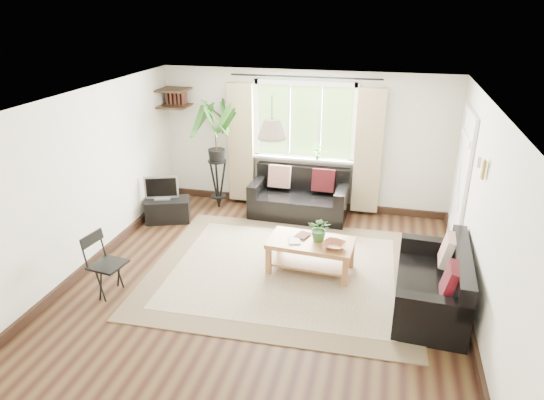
% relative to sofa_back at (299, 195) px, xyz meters
% --- Properties ---
extents(floor, '(5.50, 5.50, 0.00)m').
position_rel_sofa_back_xyz_m(floor, '(-0.01, -2.28, -0.38)').
color(floor, black).
rests_on(floor, ground).
extents(ceiling, '(5.50, 5.50, 0.00)m').
position_rel_sofa_back_xyz_m(ceiling, '(-0.01, -2.28, 2.02)').
color(ceiling, white).
rests_on(ceiling, floor).
extents(wall_back, '(5.00, 0.02, 2.40)m').
position_rel_sofa_back_xyz_m(wall_back, '(-0.01, 0.47, 0.82)').
color(wall_back, white).
rests_on(wall_back, floor).
extents(wall_front, '(5.00, 0.02, 2.40)m').
position_rel_sofa_back_xyz_m(wall_front, '(-0.01, -5.03, 0.82)').
color(wall_front, white).
rests_on(wall_front, floor).
extents(wall_left, '(0.02, 5.50, 2.40)m').
position_rel_sofa_back_xyz_m(wall_left, '(-2.51, -2.28, 0.82)').
color(wall_left, white).
rests_on(wall_left, floor).
extents(wall_right, '(0.02, 5.50, 2.40)m').
position_rel_sofa_back_xyz_m(wall_right, '(2.49, -2.28, 0.82)').
color(wall_right, white).
rests_on(wall_right, floor).
extents(rug, '(3.68, 3.19, 0.02)m').
position_rel_sofa_back_xyz_m(rug, '(0.15, -1.87, -0.37)').
color(rug, beige).
rests_on(rug, floor).
extents(window, '(2.50, 0.16, 2.16)m').
position_rel_sofa_back_xyz_m(window, '(-0.01, 0.43, 1.17)').
color(window, white).
rests_on(window, wall_back).
extents(door, '(0.06, 0.96, 2.06)m').
position_rel_sofa_back_xyz_m(door, '(2.46, -0.58, 0.62)').
color(door, silver).
rests_on(door, wall_right).
extents(corner_shelf, '(0.50, 0.50, 0.34)m').
position_rel_sofa_back_xyz_m(corner_shelf, '(-2.26, 0.22, 1.51)').
color(corner_shelf, black).
rests_on(corner_shelf, wall_back).
extents(pendant_lamp, '(0.36, 0.36, 0.54)m').
position_rel_sofa_back_xyz_m(pendant_lamp, '(-0.01, -1.88, 1.67)').
color(pendant_lamp, beige).
rests_on(pendant_lamp, ceiling).
extents(wall_sconce, '(0.12, 0.12, 0.28)m').
position_rel_sofa_back_xyz_m(wall_sconce, '(2.42, -1.98, 1.36)').
color(wall_sconce, beige).
rests_on(wall_sconce, wall_right).
extents(sofa_back, '(1.64, 0.84, 0.76)m').
position_rel_sofa_back_xyz_m(sofa_back, '(0.00, 0.00, 0.00)').
color(sofa_back, black).
rests_on(sofa_back, floor).
extents(sofa_right, '(1.62, 0.87, 0.74)m').
position_rel_sofa_back_xyz_m(sofa_right, '(2.03, -2.27, -0.01)').
color(sofa_right, black).
rests_on(sofa_right, floor).
extents(coffee_table, '(1.18, 0.70, 0.46)m').
position_rel_sofa_back_xyz_m(coffee_table, '(0.50, -1.78, -0.15)').
color(coffee_table, brown).
rests_on(coffee_table, floor).
extents(table_plant, '(0.33, 0.29, 0.34)m').
position_rel_sofa_back_xyz_m(table_plant, '(0.61, -1.73, 0.25)').
color(table_plant, '#2E6126').
rests_on(table_plant, coffee_table).
extents(bowl, '(0.38, 0.38, 0.07)m').
position_rel_sofa_back_xyz_m(bowl, '(0.82, -1.90, 0.12)').
color(bowl, brown).
rests_on(bowl, coffee_table).
extents(book_a, '(0.21, 0.25, 0.02)m').
position_rel_sofa_back_xyz_m(book_a, '(0.21, -1.86, 0.09)').
color(book_a, white).
rests_on(book_a, coffee_table).
extents(book_b, '(0.23, 0.27, 0.02)m').
position_rel_sofa_back_xyz_m(book_b, '(0.28, -1.64, 0.09)').
color(book_b, '#502920').
rests_on(book_b, coffee_table).
extents(tv_stand, '(0.81, 0.62, 0.38)m').
position_rel_sofa_back_xyz_m(tv_stand, '(-2.10, -0.71, -0.19)').
color(tv_stand, black).
rests_on(tv_stand, floor).
extents(tv, '(0.58, 0.36, 0.42)m').
position_rel_sofa_back_xyz_m(tv, '(-2.18, -0.71, 0.21)').
color(tv, '#A5A5AA').
rests_on(tv, tv_stand).
extents(palm_stand, '(0.76, 0.76, 1.90)m').
position_rel_sofa_back_xyz_m(palm_stand, '(-1.46, 0.04, 0.57)').
color(palm_stand, black).
rests_on(palm_stand, floor).
extents(folding_chair, '(0.48, 0.48, 0.81)m').
position_rel_sofa_back_xyz_m(folding_chair, '(-1.85, -2.92, 0.02)').
color(folding_chair, black).
rests_on(folding_chair, floor).
extents(sill_plant, '(0.14, 0.10, 0.27)m').
position_rel_sofa_back_xyz_m(sill_plant, '(0.24, 0.35, 0.68)').
color(sill_plant, '#2D6023').
rests_on(sill_plant, window).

